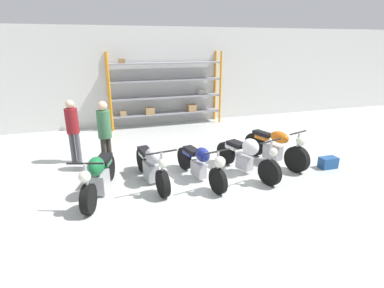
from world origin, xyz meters
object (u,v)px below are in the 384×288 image
at_px(motorcycle_orange, 275,147).
at_px(person_near_rack, 105,130).
at_px(shelving_rack, 166,90).
at_px(toolbox, 328,163).
at_px(person_browsing, 73,127).
at_px(motorcycle_blue, 201,163).
at_px(motorcycle_green, 99,176).
at_px(motorcycle_white, 247,156).
at_px(motorcycle_silver, 151,165).

distance_m(motorcycle_orange, person_near_rack, 4.34).
relative_size(shelving_rack, person_near_rack, 2.45).
xyz_separation_m(motorcycle_orange, toolbox, (1.13, -0.70, -0.30)).
relative_size(person_browsing, person_near_rack, 0.96).
bearing_deg(person_browsing, motorcycle_orange, 108.32).
bearing_deg(person_near_rack, motorcycle_blue, -171.93).
distance_m(motorcycle_green, person_near_rack, 1.46).
distance_m(shelving_rack, motorcycle_white, 5.23).
distance_m(motorcycle_green, person_browsing, 2.21).
height_order(shelving_rack, person_near_rack, shelving_rack).
bearing_deg(person_near_rack, motorcycle_white, -160.49).
relative_size(motorcycle_green, motorcycle_silver, 0.98).
distance_m(shelving_rack, person_browsing, 4.43).
distance_m(motorcycle_orange, person_browsing, 5.27).
height_order(shelving_rack, motorcycle_silver, shelving_rack).
height_order(motorcycle_white, motorcycle_orange, motorcycle_white).
distance_m(motorcycle_blue, motorcycle_orange, 2.25).
xyz_separation_m(shelving_rack, motorcycle_orange, (1.78, -4.71, -0.89)).
distance_m(motorcycle_silver, motorcycle_white, 2.27).
bearing_deg(motorcycle_white, motorcycle_silver, -112.23).
bearing_deg(person_browsing, motorcycle_silver, 79.31).
height_order(motorcycle_green, motorcycle_orange, motorcycle_orange).
relative_size(motorcycle_silver, person_near_rack, 1.16).
xyz_separation_m(person_near_rack, toolbox, (5.33, -1.60, -0.88)).
bearing_deg(motorcycle_blue, motorcycle_green, -102.45).
relative_size(motorcycle_green, person_near_rack, 1.14).
distance_m(motorcycle_white, person_browsing, 4.47).
distance_m(person_browsing, person_near_rack, 1.08).
xyz_separation_m(motorcycle_blue, motorcycle_white, (1.18, 0.03, 0.03)).
height_order(motorcycle_blue, toolbox, motorcycle_blue).
bearing_deg(person_browsing, motorcycle_blue, 89.75).
distance_m(motorcycle_green, motorcycle_silver, 1.16).
xyz_separation_m(motorcycle_green, person_browsing, (-0.55, 2.07, 0.56)).
distance_m(shelving_rack, motorcycle_blue, 5.23).
relative_size(motorcycle_silver, motorcycle_orange, 1.00).
xyz_separation_m(motorcycle_silver, motorcycle_blue, (1.08, -0.25, 0.01)).
height_order(motorcycle_green, motorcycle_white, motorcycle_white).
height_order(motorcycle_silver, person_near_rack, person_near_rack).
xyz_separation_m(motorcycle_white, motorcycle_orange, (1.03, 0.39, -0.03)).
distance_m(motorcycle_blue, motorcycle_white, 1.18).
bearing_deg(motorcycle_orange, motorcycle_green, -101.92).
bearing_deg(motorcycle_green, motorcycle_white, 107.69).
height_order(motorcycle_blue, person_browsing, person_browsing).
bearing_deg(motorcycle_orange, motorcycle_silver, -104.15).
height_order(shelving_rack, motorcycle_green, shelving_rack).
xyz_separation_m(motorcycle_silver, motorcycle_orange, (3.29, 0.17, 0.01)).
bearing_deg(motorcycle_blue, shelving_rack, 163.22).
bearing_deg(person_browsing, motorcycle_white, 99.29).
bearing_deg(motorcycle_white, person_near_rack, -128.94).
bearing_deg(shelving_rack, motorcycle_silver, -107.16).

